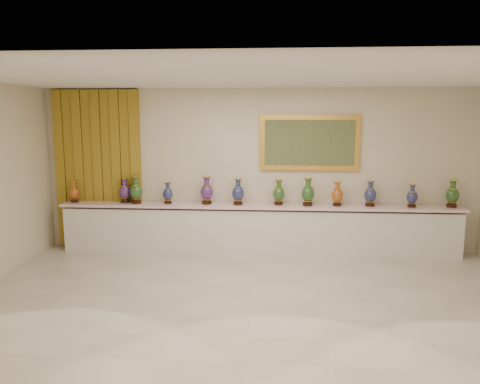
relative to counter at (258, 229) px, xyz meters
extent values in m
plane|color=beige|center=(0.00, -2.27, -0.44)|extent=(8.00, 8.00, 0.00)
plane|color=beige|center=(0.00, 0.23, 1.06)|extent=(8.00, 0.00, 8.00)
plane|color=white|center=(0.00, -2.27, 2.56)|extent=(8.00, 8.00, 0.00)
cube|color=#AA9524|center=(-3.03, 0.17, 1.06)|extent=(1.64, 0.14, 2.95)
cube|color=gold|center=(0.91, 0.19, 1.58)|extent=(1.80, 0.06, 1.00)
cube|color=#1F3319|center=(0.91, 0.16, 1.58)|extent=(1.62, 0.02, 0.82)
cube|color=white|center=(0.00, 0.00, -0.03)|extent=(7.20, 0.42, 0.81)
cube|color=#FFD6D9|center=(0.00, -0.02, 0.44)|extent=(7.28, 0.48, 0.05)
cylinder|color=black|center=(-3.45, -0.01, 0.48)|extent=(0.14, 0.14, 0.04)
cone|color=gold|center=(-3.45, -0.01, 0.53)|extent=(0.12, 0.12, 0.03)
ellipsoid|color=maroon|center=(-3.45, -0.01, 0.64)|extent=(0.20, 0.20, 0.23)
cylinder|color=gold|center=(-3.45, -0.01, 0.74)|extent=(0.13, 0.13, 0.01)
cylinder|color=maroon|center=(-3.45, -0.01, 0.79)|extent=(0.07, 0.07, 0.08)
cone|color=maroon|center=(-3.45, -0.01, 0.84)|extent=(0.13, 0.13, 0.03)
cylinder|color=gold|center=(-3.45, -0.01, 0.86)|extent=(0.13, 0.13, 0.01)
cylinder|color=black|center=(-2.49, 0.02, 0.49)|extent=(0.16, 0.16, 0.05)
cone|color=gold|center=(-2.49, 0.02, 0.54)|extent=(0.14, 0.14, 0.03)
ellipsoid|color=#260F4B|center=(-2.49, 0.02, 0.67)|extent=(0.22, 0.22, 0.27)
cylinder|color=gold|center=(-2.49, 0.02, 0.78)|extent=(0.15, 0.15, 0.01)
cylinder|color=#260F4B|center=(-2.49, 0.02, 0.84)|extent=(0.09, 0.09, 0.10)
cone|color=#260F4B|center=(-2.49, 0.02, 0.91)|extent=(0.15, 0.15, 0.04)
cylinder|color=gold|center=(-2.49, 0.02, 0.92)|extent=(0.15, 0.15, 0.01)
cylinder|color=black|center=(-2.26, -0.03, 0.49)|extent=(0.18, 0.18, 0.05)
cone|color=gold|center=(-2.26, -0.03, 0.54)|extent=(0.16, 0.16, 0.03)
ellipsoid|color=black|center=(-2.26, -0.03, 0.68)|extent=(0.30, 0.30, 0.29)
cylinder|color=gold|center=(-2.26, -0.03, 0.81)|extent=(0.16, 0.16, 0.01)
cylinder|color=black|center=(-2.26, -0.03, 0.87)|extent=(0.09, 0.09, 0.11)
cone|color=black|center=(-2.26, -0.03, 0.95)|extent=(0.16, 0.16, 0.04)
cylinder|color=gold|center=(-2.26, -0.03, 0.97)|extent=(0.17, 0.17, 0.01)
cylinder|color=black|center=(-1.67, -0.02, 0.48)|extent=(0.14, 0.14, 0.04)
cone|color=gold|center=(-1.67, -0.02, 0.53)|extent=(0.12, 0.12, 0.03)
ellipsoid|color=#0E1039|center=(-1.67, -0.02, 0.64)|extent=(0.19, 0.19, 0.23)
cylinder|color=gold|center=(-1.67, -0.02, 0.74)|extent=(0.13, 0.13, 0.01)
cylinder|color=#0E1039|center=(-1.67, -0.02, 0.79)|extent=(0.07, 0.07, 0.08)
cone|color=#0E1039|center=(-1.67, -0.02, 0.84)|extent=(0.13, 0.13, 0.03)
cylinder|color=gold|center=(-1.67, -0.02, 0.86)|extent=(0.13, 0.13, 0.01)
cylinder|color=black|center=(-0.95, -0.01, 0.49)|extent=(0.18, 0.18, 0.05)
cone|color=gold|center=(-0.95, -0.01, 0.54)|extent=(0.16, 0.16, 0.03)
ellipsoid|color=#260F4B|center=(-0.95, -0.01, 0.69)|extent=(0.28, 0.28, 0.29)
cylinder|color=gold|center=(-0.95, -0.01, 0.81)|extent=(0.16, 0.16, 0.01)
cylinder|color=#260F4B|center=(-0.95, -0.01, 0.87)|extent=(0.09, 0.09, 0.11)
cone|color=#260F4B|center=(-0.95, -0.01, 0.95)|extent=(0.16, 0.16, 0.04)
cylinder|color=gold|center=(-0.95, -0.01, 0.97)|extent=(0.17, 0.17, 0.01)
cylinder|color=black|center=(-0.37, -0.03, 0.49)|extent=(0.17, 0.17, 0.05)
cone|color=gold|center=(-0.37, -0.03, 0.54)|extent=(0.15, 0.15, 0.03)
ellipsoid|color=#0E1039|center=(-0.37, -0.03, 0.67)|extent=(0.29, 0.29, 0.28)
cylinder|color=gold|center=(-0.37, -0.03, 0.79)|extent=(0.15, 0.15, 0.01)
cylinder|color=#0E1039|center=(-0.37, -0.03, 0.85)|extent=(0.09, 0.09, 0.10)
cone|color=#0E1039|center=(-0.37, -0.03, 0.92)|extent=(0.15, 0.15, 0.04)
cylinder|color=gold|center=(-0.37, -0.03, 0.94)|extent=(0.16, 0.16, 0.01)
cylinder|color=black|center=(0.37, 0.01, 0.49)|extent=(0.16, 0.16, 0.05)
cone|color=gold|center=(0.37, 0.01, 0.54)|extent=(0.14, 0.14, 0.03)
ellipsoid|color=black|center=(0.37, 0.01, 0.66)|extent=(0.23, 0.23, 0.27)
cylinder|color=gold|center=(0.37, 0.01, 0.78)|extent=(0.15, 0.15, 0.01)
cylinder|color=black|center=(0.37, 0.01, 0.84)|extent=(0.09, 0.09, 0.10)
cone|color=black|center=(0.37, 0.01, 0.90)|extent=(0.15, 0.15, 0.04)
cylinder|color=gold|center=(0.37, 0.01, 0.92)|extent=(0.15, 0.15, 0.01)
cylinder|color=black|center=(0.89, -0.04, 0.49)|extent=(0.18, 0.18, 0.05)
cone|color=gold|center=(0.89, -0.04, 0.54)|extent=(0.15, 0.15, 0.03)
ellipsoid|color=black|center=(0.89, -0.04, 0.68)|extent=(0.25, 0.25, 0.29)
cylinder|color=gold|center=(0.89, -0.04, 0.80)|extent=(0.16, 0.16, 0.01)
cylinder|color=black|center=(0.89, -0.04, 0.87)|extent=(0.09, 0.09, 0.10)
cone|color=black|center=(0.89, -0.04, 0.94)|extent=(0.16, 0.16, 0.04)
cylinder|color=gold|center=(0.89, -0.04, 0.96)|extent=(0.16, 0.16, 0.01)
cylinder|color=black|center=(1.41, -0.01, 0.49)|extent=(0.15, 0.15, 0.04)
cone|color=gold|center=(1.41, -0.01, 0.53)|extent=(0.13, 0.13, 0.03)
ellipsoid|color=maroon|center=(1.41, -0.01, 0.65)|extent=(0.24, 0.24, 0.25)
cylinder|color=gold|center=(1.41, -0.01, 0.76)|extent=(0.14, 0.14, 0.01)
cylinder|color=maroon|center=(1.41, -0.01, 0.82)|extent=(0.08, 0.08, 0.09)
cone|color=maroon|center=(1.41, -0.01, 0.88)|extent=(0.14, 0.14, 0.03)
cylinder|color=gold|center=(1.41, -0.01, 0.89)|extent=(0.14, 0.14, 0.01)
cylinder|color=black|center=(2.00, 0.01, 0.49)|extent=(0.16, 0.16, 0.05)
cone|color=gold|center=(2.00, 0.01, 0.54)|extent=(0.14, 0.14, 0.03)
ellipsoid|color=#0E1039|center=(2.00, 0.01, 0.66)|extent=(0.25, 0.25, 0.27)
cylinder|color=gold|center=(2.00, 0.01, 0.78)|extent=(0.15, 0.15, 0.01)
cylinder|color=#0E1039|center=(2.00, 0.01, 0.84)|extent=(0.09, 0.09, 0.10)
cone|color=#0E1039|center=(2.00, 0.01, 0.90)|extent=(0.15, 0.15, 0.04)
cylinder|color=gold|center=(2.00, 0.01, 0.92)|extent=(0.15, 0.15, 0.01)
cylinder|color=black|center=(2.72, -0.04, 0.48)|extent=(0.15, 0.15, 0.04)
cone|color=gold|center=(2.72, -0.04, 0.53)|extent=(0.13, 0.13, 0.03)
ellipsoid|color=#0E1039|center=(2.72, -0.04, 0.64)|extent=(0.22, 0.22, 0.24)
cylinder|color=gold|center=(2.72, -0.04, 0.75)|extent=(0.13, 0.13, 0.01)
cylinder|color=#0E1039|center=(2.72, -0.04, 0.80)|extent=(0.08, 0.08, 0.09)
cone|color=#0E1039|center=(2.72, -0.04, 0.86)|extent=(0.13, 0.13, 0.03)
cylinder|color=gold|center=(2.72, -0.04, 0.87)|extent=(0.14, 0.14, 0.01)
cylinder|color=black|center=(3.43, 0.01, 0.49)|extent=(0.17, 0.17, 0.05)
cone|color=gold|center=(3.43, 0.01, 0.54)|extent=(0.15, 0.15, 0.03)
ellipsoid|color=black|center=(3.43, 0.01, 0.68)|extent=(0.29, 0.29, 0.28)
cylinder|color=gold|center=(3.43, 0.01, 0.80)|extent=(0.16, 0.16, 0.01)
cylinder|color=black|center=(3.43, 0.01, 0.86)|extent=(0.09, 0.09, 0.10)
cone|color=black|center=(3.43, 0.01, 0.93)|extent=(0.16, 0.16, 0.04)
cylinder|color=gold|center=(3.43, 0.01, 0.95)|extent=(0.16, 0.16, 0.01)
cube|color=white|center=(-0.85, -0.14, 0.47)|extent=(0.10, 0.06, 0.00)
camera|label=1|loc=(0.28, -8.37, 2.07)|focal=35.00mm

